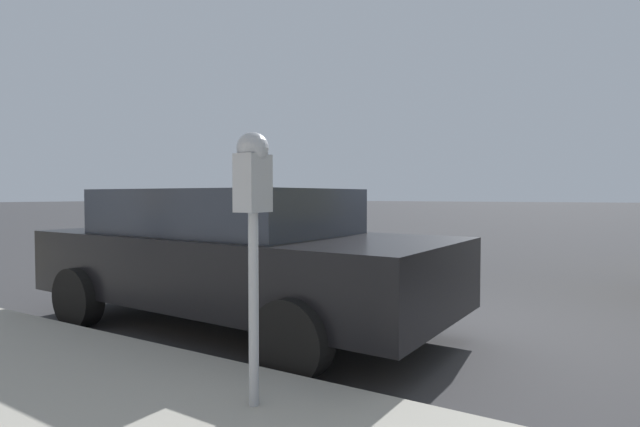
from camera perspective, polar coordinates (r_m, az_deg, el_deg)
ground_plane at (r=5.46m, az=13.83°, el=-12.90°), size 220.00×220.00×0.00m
parking_meter at (r=2.95m, az=-7.66°, el=1.87°), size 0.21×0.19×1.62m
car_black at (r=5.42m, az=-9.65°, el=-4.52°), size 2.24×4.63×1.47m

